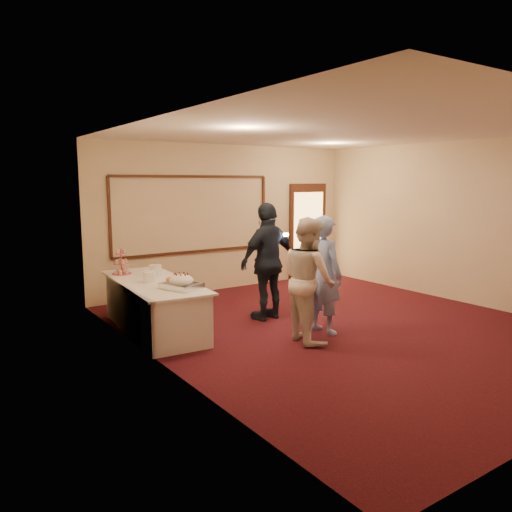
{
  "coord_description": "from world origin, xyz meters",
  "views": [
    {
      "loc": [
        -5.38,
        -5.46,
        2.26
      ],
      "look_at": [
        -1.23,
        0.63,
        1.15
      ],
      "focal_mm": 35.0,
      "sensor_mm": 36.0,
      "label": 1
    }
  ],
  "objects_px": {
    "cupcake_stand": "(121,264)",
    "woman": "(309,279)",
    "plate_stack_b": "(155,270)",
    "tart": "(174,280)",
    "guest": "(268,262)",
    "buffet_table": "(154,306)",
    "man": "(324,275)",
    "pavlova_tray": "(181,282)",
    "plate_stack_a": "(150,277)"
  },
  "relations": [
    {
      "from": "tart",
      "to": "plate_stack_a",
      "type": "bearing_deg",
      "value": 149.54
    },
    {
      "from": "pavlova_tray",
      "to": "plate_stack_b",
      "type": "xyz_separation_m",
      "value": [
        0.08,
        1.11,
        -0.01
      ]
    },
    {
      "from": "pavlova_tray",
      "to": "tart",
      "type": "distance_m",
      "value": 0.52
    },
    {
      "from": "guest",
      "to": "woman",
      "type": "bearing_deg",
      "value": 74.43
    },
    {
      "from": "plate_stack_a",
      "to": "man",
      "type": "distance_m",
      "value": 2.59
    },
    {
      "from": "cupcake_stand",
      "to": "woman",
      "type": "distance_m",
      "value": 3.09
    },
    {
      "from": "pavlova_tray",
      "to": "guest",
      "type": "height_order",
      "value": "guest"
    },
    {
      "from": "pavlova_tray",
      "to": "guest",
      "type": "relative_size",
      "value": 0.32
    },
    {
      "from": "buffet_table",
      "to": "pavlova_tray",
      "type": "height_order",
      "value": "pavlova_tray"
    },
    {
      "from": "man",
      "to": "plate_stack_b",
      "type": "bearing_deg",
      "value": 38.83
    },
    {
      "from": "buffet_table",
      "to": "man",
      "type": "xyz_separation_m",
      "value": [
        2.06,
        -1.51,
        0.49
      ]
    },
    {
      "from": "plate_stack_b",
      "to": "guest",
      "type": "relative_size",
      "value": 0.1
    },
    {
      "from": "cupcake_stand",
      "to": "guest",
      "type": "distance_m",
      "value": 2.38
    },
    {
      "from": "man",
      "to": "cupcake_stand",
      "type": "bearing_deg",
      "value": 38.53
    },
    {
      "from": "tart",
      "to": "man",
      "type": "height_order",
      "value": "man"
    },
    {
      "from": "plate_stack_b",
      "to": "cupcake_stand",
      "type": "bearing_deg",
      "value": 132.65
    },
    {
      "from": "man",
      "to": "woman",
      "type": "distance_m",
      "value": 0.45
    },
    {
      "from": "buffet_table",
      "to": "plate_stack_a",
      "type": "relative_size",
      "value": 13.61
    },
    {
      "from": "buffet_table",
      "to": "guest",
      "type": "xyz_separation_m",
      "value": [
        1.82,
        -0.43,
        0.57
      ]
    },
    {
      "from": "tart",
      "to": "guest",
      "type": "relative_size",
      "value": 0.14
    },
    {
      "from": "buffet_table",
      "to": "cupcake_stand",
      "type": "distance_m",
      "value": 1.01
    },
    {
      "from": "cupcake_stand",
      "to": "tart",
      "type": "relative_size",
      "value": 1.72
    },
    {
      "from": "tart",
      "to": "guest",
      "type": "bearing_deg",
      "value": -7.81
    },
    {
      "from": "buffet_table",
      "to": "plate_stack_b",
      "type": "xyz_separation_m",
      "value": [
        0.2,
        0.4,
        0.47
      ]
    },
    {
      "from": "buffet_table",
      "to": "woman",
      "type": "xyz_separation_m",
      "value": [
        1.64,
        -1.66,
        0.5
      ]
    },
    {
      "from": "buffet_table",
      "to": "pavlova_tray",
      "type": "bearing_deg",
      "value": -80.8
    },
    {
      "from": "cupcake_stand",
      "to": "plate_stack_b",
      "type": "distance_m",
      "value": 0.59
    },
    {
      "from": "pavlova_tray",
      "to": "plate_stack_a",
      "type": "distance_m",
      "value": 0.71
    },
    {
      "from": "buffet_table",
      "to": "pavlova_tray",
      "type": "relative_size",
      "value": 4.15
    },
    {
      "from": "man",
      "to": "pavlova_tray",
      "type": "bearing_deg",
      "value": 62.35
    },
    {
      "from": "tart",
      "to": "buffet_table",
      "type": "bearing_deg",
      "value": 137.48
    },
    {
      "from": "buffet_table",
      "to": "man",
      "type": "relative_size",
      "value": 1.46
    },
    {
      "from": "buffet_table",
      "to": "woman",
      "type": "distance_m",
      "value": 2.39
    },
    {
      "from": "cupcake_stand",
      "to": "plate_stack_b",
      "type": "xyz_separation_m",
      "value": [
        0.4,
        -0.43,
        -0.08
      ]
    },
    {
      "from": "cupcake_stand",
      "to": "man",
      "type": "bearing_deg",
      "value": -45.95
    },
    {
      "from": "man",
      "to": "plate_stack_a",
      "type": "bearing_deg",
      "value": 49.85
    },
    {
      "from": "pavlova_tray",
      "to": "plate_stack_b",
      "type": "distance_m",
      "value": 1.12
    },
    {
      "from": "cupcake_stand",
      "to": "man",
      "type": "height_order",
      "value": "man"
    },
    {
      "from": "buffet_table",
      "to": "man",
      "type": "height_order",
      "value": "man"
    },
    {
      "from": "woman",
      "to": "pavlova_tray",
      "type": "bearing_deg",
      "value": 70.46
    },
    {
      "from": "pavlova_tray",
      "to": "plate_stack_b",
      "type": "bearing_deg",
      "value": 85.74
    },
    {
      "from": "plate_stack_a",
      "to": "woman",
      "type": "height_order",
      "value": "woman"
    },
    {
      "from": "pavlova_tray",
      "to": "plate_stack_a",
      "type": "xyz_separation_m",
      "value": [
        -0.19,
        0.68,
        -0.01
      ]
    },
    {
      "from": "cupcake_stand",
      "to": "plate_stack_b",
      "type": "height_order",
      "value": "cupcake_stand"
    },
    {
      "from": "plate_stack_a",
      "to": "plate_stack_b",
      "type": "height_order",
      "value": "plate_stack_b"
    },
    {
      "from": "cupcake_stand",
      "to": "pavlova_tray",
      "type": "bearing_deg",
      "value": -78.51
    },
    {
      "from": "cupcake_stand",
      "to": "tart",
      "type": "bearing_deg",
      "value": -67.52
    },
    {
      "from": "plate_stack_a",
      "to": "tart",
      "type": "height_order",
      "value": "plate_stack_a"
    },
    {
      "from": "plate_stack_b",
      "to": "buffet_table",
      "type": "bearing_deg",
      "value": -116.63
    },
    {
      "from": "guest",
      "to": "buffet_table",
      "type": "bearing_deg",
      "value": -20.56
    }
  ]
}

